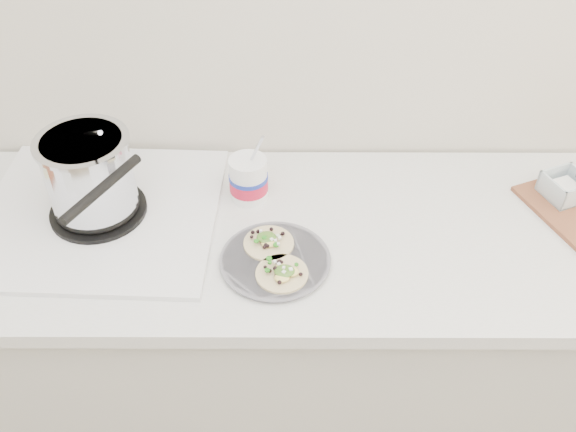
{
  "coord_description": "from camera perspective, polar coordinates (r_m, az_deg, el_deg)",
  "views": [
    {
      "loc": [
        -0.06,
        0.24,
        1.99
      ],
      "look_at": [
        -0.07,
        1.4,
        0.96
      ],
      "focal_mm": 40.0,
      "sensor_mm": 36.0,
      "label": 1
    }
  ],
  "objects": [
    {
      "name": "stove",
      "position": [
        1.65,
        -16.95,
        2.41
      ],
      "size": [
        0.62,
        0.57,
        0.28
      ],
      "rotation": [
        0.0,
        0.0,
        -0.04
      ],
      "color": "silver",
      "rests_on": "counter"
    },
    {
      "name": "taco_plate",
      "position": [
        1.5,
        -1.16,
        -3.75
      ],
      "size": [
        0.26,
        0.26,
        0.04
      ],
      "rotation": [
        0.0,
        0.0,
        0.05
      ],
      "color": "slate",
      "rests_on": "counter"
    },
    {
      "name": "tub",
      "position": [
        1.66,
        -3.46,
        3.54
      ],
      "size": [
        0.1,
        0.1,
        0.23
      ],
      "rotation": [
        0.0,
        0.0,
        -0.16
      ],
      "color": "white",
      "rests_on": "counter"
    },
    {
      "name": "counter",
      "position": [
        1.94,
        2.0,
        -10.62
      ],
      "size": [
        2.44,
        0.66,
        0.9
      ],
      "color": "beige",
      "rests_on": "ground"
    }
  ]
}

